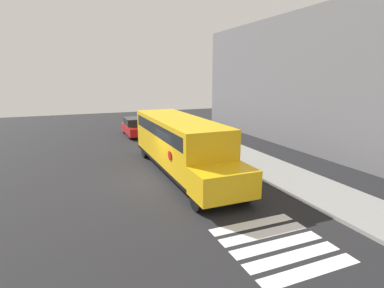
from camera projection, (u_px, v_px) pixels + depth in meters
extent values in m
plane|color=black|center=(154.00, 181.00, 14.94)|extent=(60.00, 60.00, 0.00)
cube|color=gray|center=(263.00, 165.00, 17.34)|extent=(44.00, 3.00, 0.15)
cube|color=slate|center=(354.00, 83.00, 18.72)|extent=(32.00, 4.00, 9.46)
cube|color=white|center=(252.00, 224.00, 10.58)|extent=(0.50, 3.20, 0.01)
cube|color=white|center=(264.00, 234.00, 9.95)|extent=(0.50, 3.20, 0.01)
cube|color=white|center=(277.00, 244.00, 9.32)|extent=(0.50, 3.20, 0.01)
cube|color=white|center=(293.00, 257.00, 8.69)|extent=(0.50, 3.20, 0.01)
cube|color=white|center=(310.00, 271.00, 8.06)|extent=(0.50, 3.20, 0.01)
cube|color=yellow|center=(178.00, 140.00, 16.42)|extent=(8.91, 2.50, 2.46)
cube|color=yellow|center=(223.00, 183.00, 11.81)|extent=(1.64, 2.50, 1.13)
cube|color=black|center=(178.00, 160.00, 16.67)|extent=(8.91, 2.54, 0.16)
cube|color=black|center=(178.00, 128.00, 16.26)|extent=(8.20, 2.53, 0.64)
cylinder|color=red|center=(170.00, 155.00, 13.75)|extent=(0.44, 0.02, 0.44)
cylinder|color=black|center=(245.00, 190.00, 12.40)|extent=(1.00, 0.30, 1.00)
cylinder|color=black|center=(197.00, 198.00, 11.59)|extent=(1.00, 0.30, 1.00)
cylinder|color=black|center=(177.00, 147.00, 20.02)|extent=(1.00, 0.30, 1.00)
cylinder|color=black|center=(145.00, 150.00, 19.21)|extent=(1.00, 0.30, 1.00)
cube|color=red|center=(135.00, 129.00, 26.28)|extent=(4.16, 1.71, 0.68)
cube|color=#1E2328|center=(134.00, 121.00, 26.36)|extent=(2.33, 1.57, 0.62)
cylinder|color=black|center=(147.00, 134.00, 25.37)|extent=(0.64, 0.22, 0.64)
cylinder|color=black|center=(130.00, 135.00, 24.83)|extent=(0.64, 0.22, 0.64)
cylinder|color=black|center=(140.00, 129.00, 27.85)|extent=(0.64, 0.22, 0.64)
cylinder|color=black|center=(124.00, 130.00, 27.30)|extent=(0.64, 0.22, 0.64)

